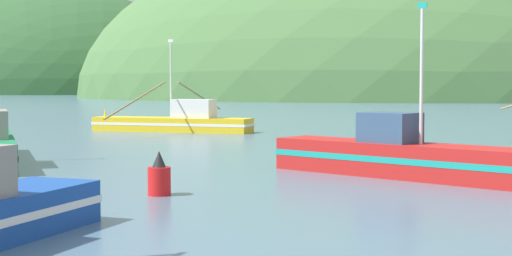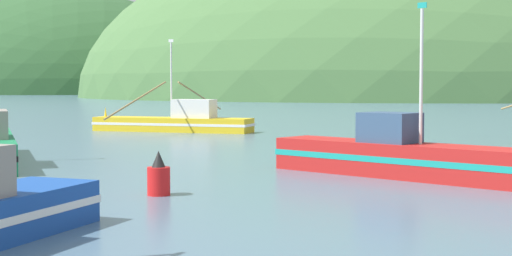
{
  "view_description": "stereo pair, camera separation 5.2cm",
  "coord_description": "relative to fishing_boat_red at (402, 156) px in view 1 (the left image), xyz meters",
  "views": [
    {
      "loc": [
        7.93,
        -5.74,
        3.43
      ],
      "look_at": [
        4.07,
        28.33,
        1.4
      ],
      "focal_mm": 53.22,
      "sensor_mm": 36.0,
      "label": 1
    },
    {
      "loc": [
        7.98,
        -5.74,
        3.43
      ],
      "look_at": [
        4.07,
        28.33,
        1.4
      ],
      "focal_mm": 53.22,
      "sensor_mm": 36.0,
      "label": 2
    }
  ],
  "objects": [
    {
      "name": "hill_mid_left",
      "position": [
        11.29,
        167.84,
        -0.75
      ],
      "size": [
        161.41,
        129.13,
        82.81
      ],
      "primitive_type": "ellipsoid",
      "color": "#47703D",
      "rests_on": "ground"
    },
    {
      "name": "hill_mid_right",
      "position": [
        -104.57,
        230.85,
        -0.75
      ],
      "size": [
        124.4,
        99.52,
        72.67
      ],
      "primitive_type": "ellipsoid",
      "color": "#2D562D",
      "rests_on": "ground"
    },
    {
      "name": "channel_buoy",
      "position": [
        -7.73,
        -5.46,
        -0.2
      ],
      "size": [
        0.7,
        0.7,
        1.37
      ],
      "color": "red",
      "rests_on": "ground"
    },
    {
      "name": "hill_far_right",
      "position": [
        15.8,
        217.29,
        -0.75
      ],
      "size": [
        125.97,
        100.78,
        73.96
      ],
      "primitive_type": "ellipsoid",
      "color": "#386633",
      "rests_on": "ground"
    },
    {
      "name": "fishing_boat_red",
      "position": [
        0.0,
        0.0,
        0.0
      ],
      "size": [
        9.76,
        7.78,
        6.29
      ],
      "rotation": [
        0.0,
        0.0,
        5.66
      ],
      "color": "red",
      "rests_on": "ground"
    },
    {
      "name": "fishing_boat_yellow",
      "position": [
        -13.91,
        24.61,
        -0.04
      ],
      "size": [
        11.89,
        18.92,
        6.53
      ],
      "rotation": [
        0.0,
        0.0,
        2.94
      ],
      "color": "gold",
      "rests_on": "ground"
    }
  ]
}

